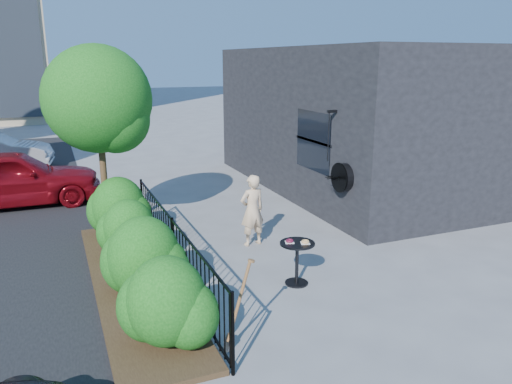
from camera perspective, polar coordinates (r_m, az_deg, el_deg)
name	(u,v)px	position (r m, az deg, el deg)	size (l,w,h in m)	color
ground	(254,264)	(9.34, -0.21, -8.28)	(120.00, 120.00, 0.00)	gray
shop_building	(368,118)	(15.30, 12.70, 8.26)	(6.22, 9.00, 4.00)	black
fence	(173,247)	(8.72, -9.44, -6.27)	(0.05, 6.05, 1.10)	black
planting_bed	(134,282)	(8.81, -13.79, -9.96)	(1.30, 6.00, 0.08)	#382616
shrubs	(136,243)	(8.66, -13.51, -5.64)	(1.10, 5.60, 1.24)	#125213
patio_tree	(102,106)	(10.79, -17.23, 9.39)	(2.20, 2.20, 3.94)	#3F2B19
cafe_table	(297,255)	(8.42, 4.72, -7.24)	(0.59, 0.59, 0.79)	black
woman	(252,210)	(10.06, -0.43, -2.10)	(0.54, 0.35, 1.47)	beige
shovel	(237,310)	(6.62, -2.20, -13.34)	(0.43, 0.16, 1.25)	brown
car_red	(11,178)	(14.23, -26.20, 1.43)	(1.74, 4.33, 1.47)	maroon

